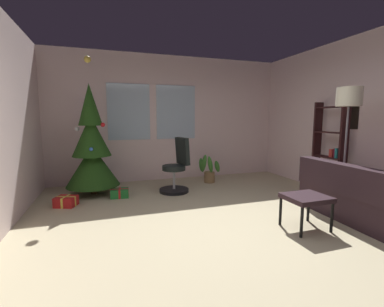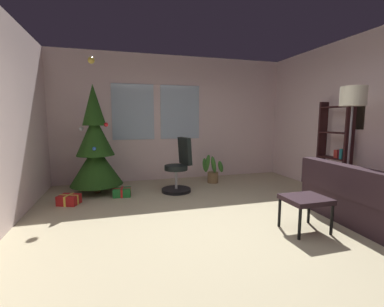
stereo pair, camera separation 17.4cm
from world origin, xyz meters
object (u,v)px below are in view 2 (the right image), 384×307
(gift_box_red, at_px, (69,200))
(bookshelf, at_px, (334,156))
(office_chair, at_px, (179,171))
(potted_plant, at_px, (212,171))
(gift_box_green, at_px, (122,192))
(footstool, at_px, (305,201))
(holiday_tree, at_px, (95,149))
(floor_lamp, at_px, (353,106))

(gift_box_red, relative_size, bookshelf, 0.22)
(office_chair, relative_size, potted_plant, 1.63)
(gift_box_green, distance_m, potted_plant, 2.00)
(footstool, relative_size, potted_plant, 0.81)
(holiday_tree, height_order, gift_box_red, holiday_tree)
(office_chair, bearing_deg, gift_box_green, -178.01)
(footstool, relative_size, bookshelf, 0.30)
(office_chair, xyz_separation_m, floor_lamp, (2.20, -1.75, 1.18))
(holiday_tree, height_order, office_chair, holiday_tree)
(office_chair, height_order, bookshelf, bookshelf)
(floor_lamp, relative_size, potted_plant, 2.92)
(footstool, height_order, potted_plant, potted_plant)
(holiday_tree, relative_size, gift_box_green, 7.59)
(footstool, height_order, gift_box_red, footstool)
(gift_box_red, height_order, floor_lamp, floor_lamp)
(holiday_tree, bearing_deg, gift_box_green, -40.97)
(bookshelf, xyz_separation_m, potted_plant, (-1.73, 1.55, -0.47))
(gift_box_red, relative_size, gift_box_green, 1.16)
(gift_box_green, bearing_deg, office_chair, 1.99)
(gift_box_green, bearing_deg, footstool, -45.09)
(gift_box_red, height_order, gift_box_green, gift_box_red)
(office_chair, bearing_deg, floor_lamp, -38.54)
(bookshelf, bearing_deg, holiday_tree, 160.84)
(gift_box_green, distance_m, bookshelf, 3.85)
(potted_plant, bearing_deg, gift_box_red, -164.87)
(gift_box_red, height_order, potted_plant, potted_plant)
(gift_box_green, xyz_separation_m, floor_lamp, (3.26, -1.71, 1.51))
(floor_lamp, bearing_deg, holiday_tree, 150.48)
(footstool, relative_size, holiday_tree, 0.21)
(floor_lamp, bearing_deg, office_chair, 141.46)
(footstool, distance_m, potted_plant, 2.69)
(office_chair, distance_m, bookshelf, 2.82)
(office_chair, height_order, floor_lamp, floor_lamp)
(gift_box_red, distance_m, gift_box_green, 0.88)
(gift_box_red, bearing_deg, gift_box_green, 15.36)
(gift_box_green, distance_m, office_chair, 1.12)
(bookshelf, relative_size, potted_plant, 2.67)
(floor_lamp, bearing_deg, bookshelf, 60.23)
(potted_plant, bearing_deg, gift_box_green, -164.96)
(bookshelf, height_order, potted_plant, bookshelf)
(footstool, height_order, bookshelf, bookshelf)
(bookshelf, distance_m, potted_plant, 2.37)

